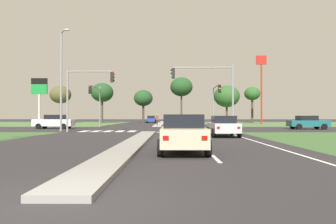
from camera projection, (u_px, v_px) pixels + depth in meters
ground_plane at (154, 129)px, 35.29m from camera, size 200.00×200.00×0.00m
grass_verge_far_left at (28, 124)px, 60.05m from camera, size 35.00×35.00×0.01m
grass_verge_far_right at (295, 124)px, 59.54m from camera, size 35.00×35.00×0.01m
median_island_near at (134, 143)px, 16.30m from camera, size 1.20×22.00×0.14m
median_island_far at (161, 123)px, 60.29m from camera, size 1.20×36.00×0.14m
lane_dash_near at (216, 159)px, 10.84m from camera, size 0.14×2.00×0.01m
lane_dash_second at (200, 143)px, 16.84m from camera, size 0.14×2.00×0.01m
lane_dash_third at (192, 136)px, 22.84m from camera, size 0.14×2.00×0.01m
lane_dash_fourth at (188, 132)px, 28.84m from camera, size 0.14×2.00×0.01m
lane_dash_fifth at (185, 129)px, 34.84m from camera, size 0.14×2.00×0.01m
edge_line_right at (260, 143)px, 17.23m from camera, size 0.14×24.00×0.01m
stop_bar_near at (192, 132)px, 28.26m from camera, size 6.40×0.50×0.01m
crosswalk_bar_near at (84, 131)px, 30.16m from camera, size 0.70×2.80×0.01m
crosswalk_bar_second at (96, 131)px, 30.15m from camera, size 0.70×2.80×0.01m
crosswalk_bar_third at (108, 131)px, 30.14m from camera, size 0.70×2.80×0.01m
crosswalk_bar_fourth at (120, 131)px, 30.12m from camera, size 0.70×2.80×0.01m
crosswalk_bar_fifth at (132, 131)px, 30.11m from camera, size 0.70×2.80×0.01m
car_teal_near at (308, 122)px, 34.73m from camera, size 4.28×1.98×1.51m
car_white_second at (54, 122)px, 35.94m from camera, size 4.45×1.97×1.61m
car_beige_third at (183, 133)px, 12.69m from camera, size 1.95×4.16×1.54m
car_silver_fourth at (223, 126)px, 22.67m from camera, size 1.99×4.31×1.49m
car_blue_fifth at (151, 119)px, 67.80m from camera, size 2.01×4.63×1.51m
traffic_signal_far_left at (96, 98)px, 39.94m from camera, size 0.32×5.51×5.33m
traffic_signal_near_right at (211, 85)px, 28.69m from camera, size 5.79×0.32×6.17m
traffic_signal_far_right at (216, 98)px, 39.73m from camera, size 0.32×5.69×5.42m
traffic_signal_near_left at (84, 89)px, 28.80m from camera, size 4.46×0.32×5.83m
street_lamp_second at (62, 76)px, 30.33m from camera, size 1.35×1.56×9.70m
pedestrian_at_median at (157, 118)px, 46.21m from camera, size 0.34×0.34×1.63m
fastfood_pole_sign at (261, 74)px, 55.82m from camera, size 1.80×0.40×12.23m
fuel_price_totem at (39, 92)px, 35.64m from camera, size 1.80×0.24×5.77m
treeline_near at (60, 95)px, 64.01m from camera, size 4.24×4.24×7.62m
treeline_second at (102, 93)px, 63.38m from camera, size 4.50×4.50×8.12m
treeline_third at (143, 98)px, 65.87m from camera, size 3.96×3.96×6.91m
treeline_fourth at (181, 87)px, 62.30m from camera, size 4.44×4.44×9.15m
treeline_fifth at (227, 96)px, 66.50m from camera, size 5.44×5.44×7.95m
treeline_sixth at (252, 94)px, 66.84m from camera, size 3.34×3.34×7.65m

